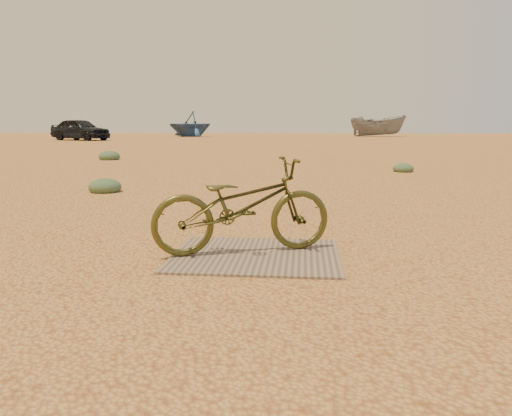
# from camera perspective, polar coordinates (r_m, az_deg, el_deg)

# --- Properties ---
(ground) EXTENTS (120.00, 120.00, 0.00)m
(ground) POSITION_cam_1_polar(r_m,az_deg,el_deg) (4.30, -7.27, -7.16)
(ground) COLOR #DAA350
(ground) RESTS_ON ground
(plywood_board) EXTENTS (1.56, 1.33, 0.02)m
(plywood_board) POSITION_cam_1_polar(r_m,az_deg,el_deg) (4.72, -0.00, -5.40)
(plywood_board) COLOR #867458
(plywood_board) RESTS_ON ground
(bicycle) EXTENTS (1.81, 1.14, 0.90)m
(bicycle) POSITION_cam_1_polar(r_m,az_deg,el_deg) (4.69, -1.57, 0.26)
(bicycle) COLOR #46441A
(bicycle) RESTS_ON plywood_board
(car) EXTENTS (5.00, 3.50, 1.58)m
(car) POSITION_cam_1_polar(r_m,az_deg,el_deg) (38.99, -19.47, 8.47)
(car) COLOR black
(car) RESTS_ON ground
(boat_near_left) EXTENTS (6.32, 6.87, 1.16)m
(boat_near_left) POSITION_cam_1_polar(r_m,az_deg,el_deg) (46.22, -18.34, 8.38)
(boat_near_left) COLOR white
(boat_near_left) RESTS_ON ground
(boat_far_left) EXTENTS (5.85, 5.87, 2.34)m
(boat_far_left) POSITION_cam_1_polar(r_m,az_deg,el_deg) (47.19, -7.51, 9.51)
(boat_far_left) COLOR #2E4F79
(boat_far_left) RESTS_ON ground
(boat_mid_right) EXTENTS (5.30, 2.79, 1.95)m
(boat_mid_right) POSITION_cam_1_polar(r_m,az_deg,el_deg) (48.57, 13.74, 9.09)
(boat_mid_right) COLOR slate
(boat_mid_right) RESTS_ON ground
(kale_a) EXTENTS (0.59, 0.59, 0.32)m
(kale_a) POSITION_cam_1_polar(r_m,az_deg,el_deg) (9.52, -16.85, 1.78)
(kale_a) COLOR #54764E
(kale_a) RESTS_ON ground
(kale_b) EXTENTS (0.53, 0.53, 0.29)m
(kale_b) POSITION_cam_1_polar(r_m,az_deg,el_deg) (13.45, 16.46, 3.99)
(kale_b) COLOR #54764E
(kale_b) RESTS_ON ground
(kale_c) EXTENTS (0.72, 0.72, 0.39)m
(kale_c) POSITION_cam_1_polar(r_m,az_deg,el_deg) (17.92, -16.39, 5.32)
(kale_c) COLOR #54764E
(kale_c) RESTS_ON ground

